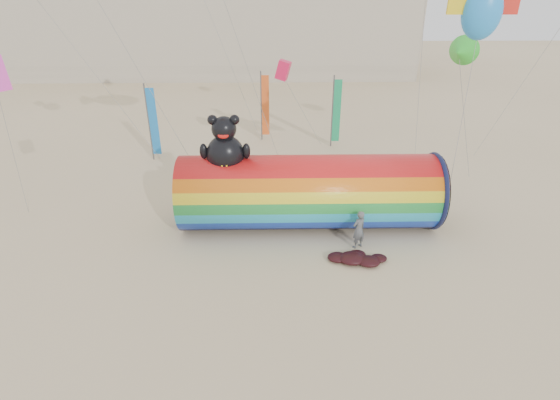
{
  "coord_description": "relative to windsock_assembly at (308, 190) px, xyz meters",
  "views": [
    {
      "loc": [
        0.16,
        -15.66,
        10.99
      ],
      "look_at": [
        0.5,
        1.5,
        2.4
      ],
      "focal_mm": 28.0,
      "sensor_mm": 36.0,
      "label": 1
    }
  ],
  "objects": [
    {
      "name": "fabric_bundle",
      "position": [
        1.89,
        -3.34,
        -1.74
      ],
      "size": [
        2.62,
        1.35,
        0.41
      ],
      "color": "#3A0A0E",
      "rests_on": "ground"
    },
    {
      "name": "festival_banners",
      "position": [
        -3.05,
        11.45,
        0.73
      ],
      "size": [
        13.21,
        4.22,
        5.2
      ],
      "color": "#59595E",
      "rests_on": "ground"
    },
    {
      "name": "windsock_assembly",
      "position": [
        0.0,
        0.0,
        0.0
      ],
      "size": [
        12.5,
        3.81,
        5.76
      ],
      "color": "red",
      "rests_on": "ground"
    },
    {
      "name": "kite_handler",
      "position": [
        2.15,
        -2.16,
        -0.98
      ],
      "size": [
        0.82,
        0.74,
        1.87
      ],
      "primitive_type": "imported",
      "rotation": [
        0.0,
        0.0,
        3.7
      ],
      "color": "#505357",
      "rests_on": "ground"
    },
    {
      "name": "ground",
      "position": [
        -1.92,
        -3.52,
        -1.91
      ],
      "size": [
        160.0,
        160.0,
        0.0
      ],
      "primitive_type": "plane",
      "color": "#CCB58C",
      "rests_on": "ground"
    }
  ]
}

